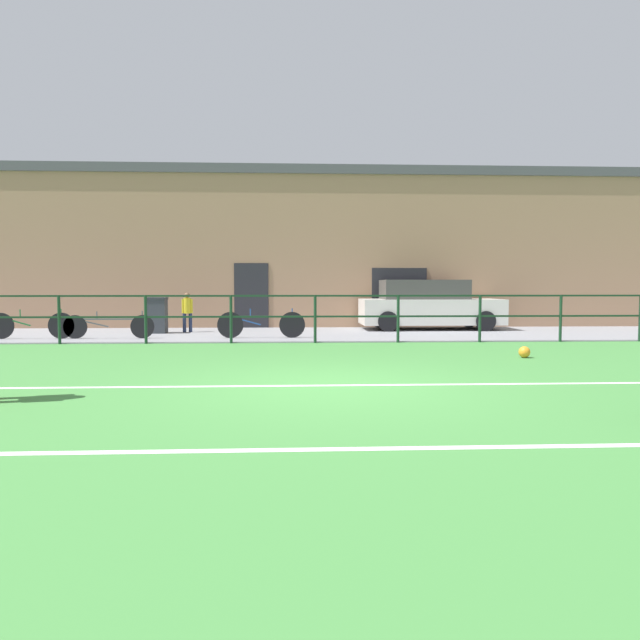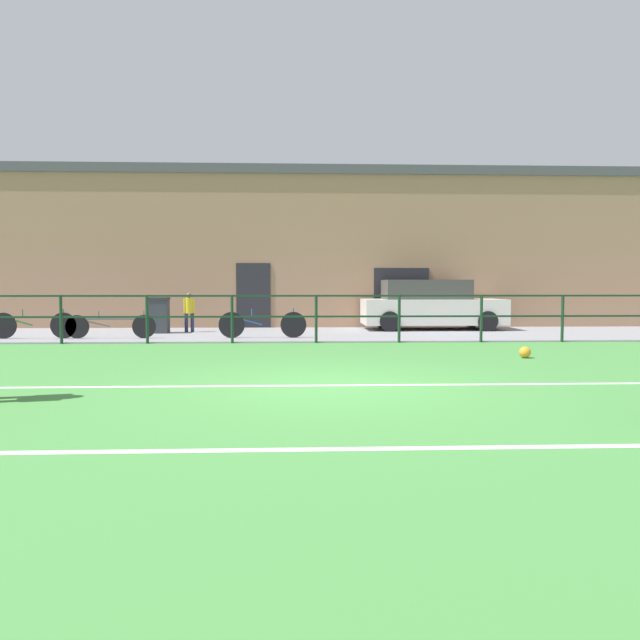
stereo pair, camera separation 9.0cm
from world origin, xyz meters
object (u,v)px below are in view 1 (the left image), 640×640
Objects in this scene: bicycle_parked_3 at (261,324)px; parked_car_red at (429,306)px; spectator_child at (187,310)px; bicycle_parked_0 at (31,325)px; soccer_ball_match at (524,352)px; bicycle_parked_1 at (109,326)px; trash_bin_0 at (157,315)px.

parked_car_red is at bearing 28.88° from bicycle_parked_3.
spectator_child is 4.11m from bicycle_parked_0.
soccer_ball_match is at bearing -21.30° from bicycle_parked_0.
soccer_ball_match is 11.84m from bicycle_parked_0.
bicycle_parked_1 is (-9.09, 4.30, 0.23)m from soccer_ball_match.
bicycle_parked_3 is (5.83, -0.00, 0.00)m from bicycle_parked_0.
spectator_child is 0.87m from trash_bin_0.
trash_bin_0 reaches higher than soccer_ball_match.
spectator_child is 7.33m from parked_car_red.
bicycle_parked_3 is (2.25, -2.00, -0.30)m from spectator_child.
bicycle_parked_1 reaches higher than soccer_ball_match.
spectator_child reaches higher than trash_bin_0.
trash_bin_0 is (-3.04, 1.67, 0.17)m from bicycle_parked_3.
bicycle_parked_0 is (-11.03, 4.30, 0.26)m from soccer_ball_match.
bicycle_parked_0 is at bearing 180.00° from bicycle_parked_1.
bicycle_parked_1 is 2.24× the size of trash_bin_0.
parked_car_red reaches higher than bicycle_parked_3.
bicycle_parked_3 is (3.89, -0.00, 0.03)m from bicycle_parked_1.
parked_car_red is 11.22m from bicycle_parked_0.
spectator_child is 0.53× the size of bicycle_parked_0.
bicycle_parked_1 is at bearing 180.00° from bicycle_parked_3.
bicycle_parked_0 is (-3.58, -2.00, -0.31)m from spectator_child.
trash_bin_0 reaches higher than bicycle_parked_3.
soccer_ball_match is 0.09× the size of bicycle_parked_1.
soccer_ball_match is at bearing -35.94° from trash_bin_0.
spectator_child reaches higher than bicycle_parked_3.
bicycle_parked_0 is at bearing 18.88° from spectator_child.
spectator_child is at bearing 50.63° from bicycle_parked_1.
parked_car_red is at bearing 7.79° from trash_bin_0.
bicycle_parked_3 is at bearing 127.99° from spectator_child.
soccer_ball_match is at bearing -25.32° from bicycle_parked_1.
bicycle_parked_1 is at bearing 40.32° from spectator_child.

